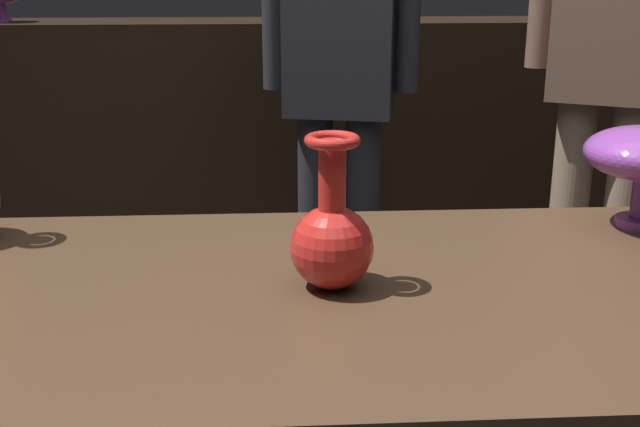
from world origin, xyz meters
The scene contains 5 objects.
back_display_shelf centered at (0.00, 2.20, 0.49)m, with size 2.60×0.40×0.99m.
vase_centerpiece centered at (0.03, 0.00, 0.87)m, with size 0.11×0.11×0.20m.
shelf_vase_far_right centered at (1.04, 2.18, 1.05)m, with size 0.11×0.11×0.09m.
visitor_center_back centered at (0.16, 1.43, 0.90)m, with size 0.46×0.25×1.54m.
visitor_near_right centered at (0.89, 1.19, 1.00)m, with size 0.42×0.31×1.69m.
Camera 1 is at (-0.04, -0.94, 1.20)m, focal length 44.30 mm.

